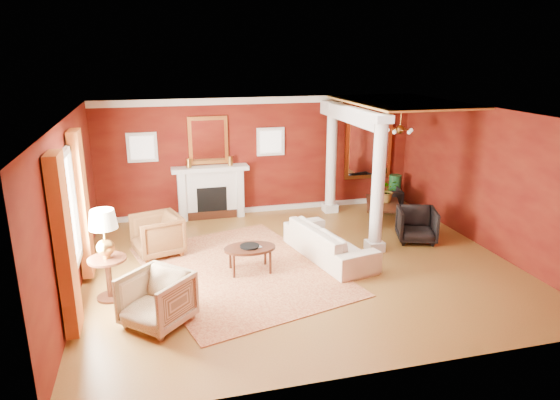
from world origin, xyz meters
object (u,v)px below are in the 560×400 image
object	(u,v)px
side_table	(105,239)
dining_table	(384,206)
armchair_leopard	(157,233)
armchair_stripe	(157,297)
sofa	(329,237)
coffee_table	(250,249)

from	to	relation	value
side_table	dining_table	distance (m)	6.65
armchair_leopard	dining_table	size ratio (longest dim) A/B	0.67
armchair_leopard	side_table	distance (m)	2.00
dining_table	side_table	bearing A→B (deg)	134.26
side_table	dining_table	size ratio (longest dim) A/B	1.14
armchair_stripe	dining_table	distance (m)	6.44
armchair_leopard	armchair_stripe	world-z (taller)	armchair_leopard
sofa	coffee_table	bearing A→B (deg)	86.80
sofa	armchair_leopard	xyz separation A→B (m)	(-3.30, 1.02, 0.01)
armchair_leopard	dining_table	bearing A→B (deg)	81.51
coffee_table	dining_table	distance (m)	4.19
armchair_stripe	dining_table	world-z (taller)	armchair_stripe
sofa	coffee_table	size ratio (longest dim) A/B	2.35
armchair_stripe	armchair_leopard	bearing A→B (deg)	132.59
armchair_stripe	side_table	size ratio (longest dim) A/B	0.58
side_table	armchair_leopard	bearing A→B (deg)	64.74
coffee_table	dining_table	xyz separation A→B (m)	(3.68, 2.01, -0.06)
sofa	dining_table	world-z (taller)	sofa
armchair_leopard	armchair_stripe	distance (m)	2.78
sofa	armchair_stripe	world-z (taller)	armchair_stripe
armchair_leopard	dining_table	xyz separation A→B (m)	(5.33, 0.74, -0.08)
dining_table	coffee_table	bearing A→B (deg)	141.10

